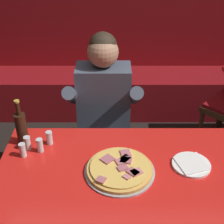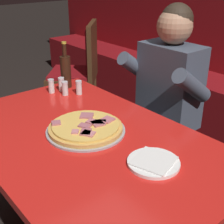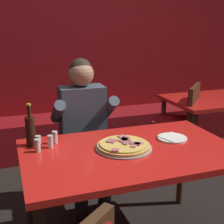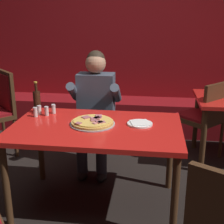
# 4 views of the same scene
# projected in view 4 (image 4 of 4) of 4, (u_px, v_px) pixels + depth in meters

# --- Properties ---
(ground_plane) EXTENTS (24.00, 24.00, 0.00)m
(ground_plane) POSITION_uv_depth(u_px,v_px,m) (97.00, 204.00, 2.79)
(ground_plane) COLOR black
(booth_wall_panel) EXTENTS (6.80, 0.16, 1.90)m
(booth_wall_panel) POSITION_uv_depth(u_px,v_px,m) (123.00, 62.00, 4.56)
(booth_wall_panel) COLOR maroon
(booth_wall_panel) RESTS_ON ground_plane
(booth_bench) EXTENTS (6.46, 0.48, 0.46)m
(booth_bench) POSITION_uv_depth(u_px,v_px,m) (120.00, 115.00, 4.48)
(booth_bench) COLOR maroon
(booth_bench) RESTS_ON ground_plane
(main_dining_table) EXTENTS (1.40, 0.88, 0.75)m
(main_dining_table) POSITION_uv_depth(u_px,v_px,m) (96.00, 135.00, 2.59)
(main_dining_table) COLOR #422816
(main_dining_table) RESTS_ON ground_plane
(pizza) EXTENTS (0.38, 0.38, 0.05)m
(pizza) POSITION_uv_depth(u_px,v_px,m) (93.00, 122.00, 2.59)
(pizza) COLOR #9E9EA3
(pizza) RESTS_ON main_dining_table
(plate_white_paper) EXTENTS (0.21, 0.21, 0.02)m
(plate_white_paper) POSITION_uv_depth(u_px,v_px,m) (140.00, 124.00, 2.59)
(plate_white_paper) COLOR white
(plate_white_paper) RESTS_ON main_dining_table
(beer_bottle) EXTENTS (0.07, 0.07, 0.29)m
(beer_bottle) POSITION_uv_depth(u_px,v_px,m) (37.00, 101.00, 2.88)
(beer_bottle) COLOR black
(beer_bottle) RESTS_ON main_dining_table
(shaker_oregano) EXTENTS (0.04, 0.04, 0.09)m
(shaker_oregano) POSITION_uv_depth(u_px,v_px,m) (39.00, 110.00, 2.84)
(shaker_oregano) COLOR silver
(shaker_oregano) RESTS_ON main_dining_table
(shaker_black_pepper) EXTENTS (0.04, 0.04, 0.09)m
(shaker_black_pepper) POSITION_uv_depth(u_px,v_px,m) (54.00, 109.00, 2.87)
(shaker_black_pepper) COLOR silver
(shaker_black_pepper) RESTS_ON main_dining_table
(shaker_parmesan) EXTENTS (0.04, 0.04, 0.09)m
(shaker_parmesan) POSITION_uv_depth(u_px,v_px,m) (35.00, 113.00, 2.78)
(shaker_parmesan) COLOR silver
(shaker_parmesan) RESTS_ON main_dining_table
(shaker_red_pepper_flakes) EXTENTS (0.04, 0.04, 0.09)m
(shaker_red_pepper_flakes) POSITION_uv_depth(u_px,v_px,m) (47.00, 112.00, 2.81)
(shaker_red_pepper_flakes) COLOR silver
(shaker_red_pepper_flakes) RESTS_ON main_dining_table
(diner_seated_blue_shirt) EXTENTS (0.53, 0.53, 1.27)m
(diner_seated_blue_shirt) POSITION_uv_depth(u_px,v_px,m) (95.00, 107.00, 3.22)
(diner_seated_blue_shirt) COLOR black
(diner_seated_blue_shirt) RESTS_ON ground_plane
(dining_chair_side_aisle) EXTENTS (0.62, 0.62, 0.92)m
(dining_chair_side_aisle) POSITION_uv_depth(u_px,v_px,m) (205.00, 114.00, 3.51)
(dining_chair_side_aisle) COLOR #422816
(dining_chair_side_aisle) RESTS_ON ground_plane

